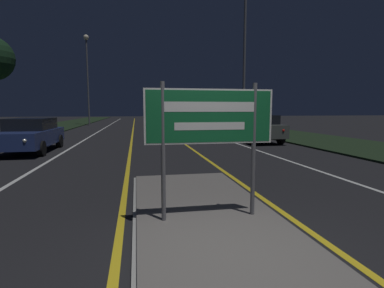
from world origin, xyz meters
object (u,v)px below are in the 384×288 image
car_receding_0 (257,128)px  streetlight_right_near (245,25)px  car_receding_2 (183,117)px  highway_sign (210,123)px  car_receding_3 (175,116)px  car_receding_1 (203,119)px  car_approaching_0 (30,134)px  streetlight_left_far (87,66)px

car_receding_0 → streetlight_right_near: bearing=79.5°
car_receding_2 → streetlight_right_near: bearing=-87.7°
streetlight_right_near → car_receding_2: 23.16m
highway_sign → car_receding_2: size_ratio=0.47×
highway_sign → car_receding_0: (5.58, 11.42, -0.80)m
highway_sign → car_receding_3: bearing=83.2°
car_receding_1 → car_receding_3: size_ratio=0.87×
car_receding_2 → car_receding_3: size_ratio=0.97×
highway_sign → car_receding_0: size_ratio=0.48×
highway_sign → car_approaching_0: bearing=120.8°
car_receding_1 → car_receding_2: bearing=90.2°
streetlight_left_far → car_receding_2: 14.68m
highway_sign → car_receding_1: size_ratio=0.52×
streetlight_right_near → car_receding_3: bearing=91.3°
car_receding_0 → car_receding_3: car_receding_0 is taller
streetlight_right_near → car_receding_3: streetlight_right_near is taller
streetlight_right_near → car_approaching_0: bearing=-152.1°
car_receding_0 → car_receding_2: (-0.06, 26.50, -0.02)m
streetlight_right_near → car_receding_2: size_ratio=2.44×
car_receding_3 → car_approaching_0: bearing=-106.6°
car_receding_2 → car_approaching_0: size_ratio=0.98×
highway_sign → streetlight_right_near: size_ratio=0.19×
highway_sign → car_approaching_0: 11.02m
streetlight_left_far → car_receding_1: size_ratio=2.50×
car_receding_1 → car_approaching_0: car_receding_1 is taller
car_receding_0 → car_receding_2: 26.50m
highway_sign → car_receding_2: highway_sign is taller
streetlight_left_far → streetlight_right_near: size_ratio=0.92×
car_receding_0 → car_receding_3: 35.91m
car_receding_2 → car_receding_0: bearing=-89.9°
streetlight_left_far → car_receding_2: (11.96, 6.09, -5.95)m
car_receding_0 → car_receding_1: (-0.02, 13.70, 0.03)m
car_receding_3 → streetlight_right_near: bearing=-88.7°
car_receding_2 → car_approaching_0: bearing=-111.4°
car_receding_3 → streetlight_left_far: bearing=-128.0°
streetlight_right_near → car_receding_1: 11.55m
highway_sign → car_approaching_0: size_ratio=0.46×
car_receding_0 → car_approaching_0: size_ratio=0.96×
car_receding_1 → car_approaching_0: 19.26m
highway_sign → car_approaching_0: (-5.62, 9.44, -0.86)m
highway_sign → streetlight_left_far: 32.89m
streetlight_right_near → car_approaching_0: (-12.02, -6.37, -6.87)m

